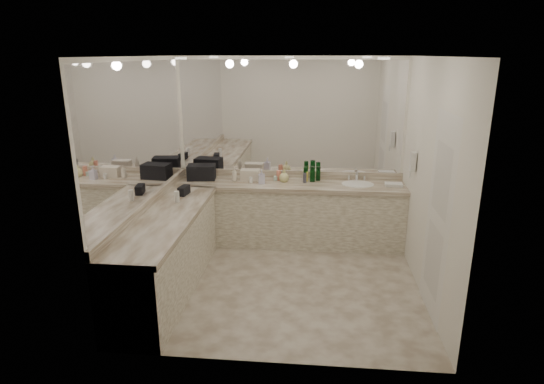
# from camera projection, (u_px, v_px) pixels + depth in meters

# --- Properties ---
(floor) EXTENTS (3.20, 3.20, 0.00)m
(floor) POSITION_uv_depth(u_px,v_px,m) (282.00, 282.00, 5.46)
(floor) COLOR #BFB4A2
(floor) RESTS_ON ground
(ceiling) EXTENTS (3.20, 3.20, 0.00)m
(ceiling) POSITION_uv_depth(u_px,v_px,m) (284.00, 56.00, 4.70)
(ceiling) COLOR white
(ceiling) RESTS_ON floor
(wall_back) EXTENTS (3.20, 0.02, 2.60)m
(wall_back) POSITION_uv_depth(u_px,v_px,m) (290.00, 150.00, 6.51)
(wall_back) COLOR white
(wall_back) RESTS_ON floor
(wall_left) EXTENTS (0.02, 3.00, 2.60)m
(wall_left) POSITION_uv_depth(u_px,v_px,m) (145.00, 174.00, 5.23)
(wall_left) COLOR white
(wall_left) RESTS_ON floor
(wall_right) EXTENTS (0.02, 3.00, 2.60)m
(wall_right) POSITION_uv_depth(u_px,v_px,m) (430.00, 181.00, 4.94)
(wall_right) COLOR white
(wall_right) RESTS_ON floor
(vanity_back_base) EXTENTS (3.20, 0.60, 0.84)m
(vanity_back_base) POSITION_uv_depth(u_px,v_px,m) (289.00, 215.00, 6.48)
(vanity_back_base) COLOR silver
(vanity_back_base) RESTS_ON floor
(vanity_back_top) EXTENTS (3.20, 0.64, 0.06)m
(vanity_back_top) POSITION_uv_depth(u_px,v_px,m) (289.00, 185.00, 6.34)
(vanity_back_top) COLOR beige
(vanity_back_top) RESTS_ON vanity_back_base
(vanity_left_base) EXTENTS (0.60, 2.40, 0.84)m
(vanity_left_base) POSITION_uv_depth(u_px,v_px,m) (167.00, 256.00, 5.17)
(vanity_left_base) COLOR silver
(vanity_left_base) RESTS_ON floor
(vanity_left_top) EXTENTS (0.64, 2.42, 0.06)m
(vanity_left_top) POSITION_uv_depth(u_px,v_px,m) (165.00, 219.00, 5.04)
(vanity_left_top) COLOR beige
(vanity_left_top) RESTS_ON vanity_left_base
(backsplash_back) EXTENTS (3.20, 0.04, 0.10)m
(backsplash_back) POSITION_uv_depth(u_px,v_px,m) (290.00, 174.00, 6.59)
(backsplash_back) COLOR beige
(backsplash_back) RESTS_ON vanity_back_top
(backsplash_left) EXTENTS (0.04, 3.00, 0.10)m
(backsplash_left) POSITION_uv_depth(u_px,v_px,m) (149.00, 203.00, 5.33)
(backsplash_left) COLOR beige
(backsplash_left) RESTS_ON vanity_left_top
(mirror_back) EXTENTS (3.12, 0.01, 1.55)m
(mirror_back) POSITION_uv_depth(u_px,v_px,m) (291.00, 117.00, 6.36)
(mirror_back) COLOR white
(mirror_back) RESTS_ON wall_back
(mirror_left) EXTENTS (0.01, 2.92, 1.55)m
(mirror_left) POSITION_uv_depth(u_px,v_px,m) (142.00, 133.00, 5.09)
(mirror_left) COLOR white
(mirror_left) RESTS_ON wall_left
(sink) EXTENTS (0.44, 0.44, 0.03)m
(sink) POSITION_uv_depth(u_px,v_px,m) (358.00, 185.00, 6.26)
(sink) COLOR white
(sink) RESTS_ON vanity_back_top
(faucet) EXTENTS (0.24, 0.16, 0.14)m
(faucet) POSITION_uv_depth(u_px,v_px,m) (357.00, 176.00, 6.44)
(faucet) COLOR silver
(faucet) RESTS_ON vanity_back_top
(wall_phone) EXTENTS (0.06, 0.10, 0.24)m
(wall_phone) POSITION_uv_depth(u_px,v_px,m) (413.00, 162.00, 5.59)
(wall_phone) COLOR white
(wall_phone) RESTS_ON wall_right
(door) EXTENTS (0.02, 0.82, 2.10)m
(door) POSITION_uv_depth(u_px,v_px,m) (438.00, 218.00, 4.54)
(door) COLOR white
(door) RESTS_ON wall_right
(black_toiletry_bag) EXTENTS (0.42, 0.29, 0.22)m
(black_toiletry_bag) POSITION_uv_depth(u_px,v_px,m) (202.00, 172.00, 6.48)
(black_toiletry_bag) COLOR black
(black_toiletry_bag) RESTS_ON vanity_back_top
(black_bag_spill) EXTENTS (0.12, 0.21, 0.11)m
(black_bag_spill) POSITION_uv_depth(u_px,v_px,m) (184.00, 191.00, 5.78)
(black_bag_spill) COLOR black
(black_bag_spill) RESTS_ON vanity_left_top
(cream_cosmetic_case) EXTENTS (0.27, 0.17, 0.16)m
(cream_cosmetic_case) POSITION_uv_depth(u_px,v_px,m) (250.00, 175.00, 6.45)
(cream_cosmetic_case) COLOR beige
(cream_cosmetic_case) RESTS_ON vanity_back_top
(hand_towel) EXTENTS (0.24, 0.17, 0.04)m
(hand_towel) POSITION_uv_depth(u_px,v_px,m) (394.00, 185.00, 6.18)
(hand_towel) COLOR white
(hand_towel) RESTS_ON vanity_back_top
(lotion_left) EXTENTS (0.06, 0.06, 0.14)m
(lotion_left) POSITION_uv_depth(u_px,v_px,m) (177.00, 197.00, 5.49)
(lotion_left) COLOR white
(lotion_left) RESTS_ON vanity_left_top
(soap_bottle_a) EXTENTS (0.10, 0.10, 0.19)m
(soap_bottle_a) POSITION_uv_depth(u_px,v_px,m) (234.00, 174.00, 6.41)
(soap_bottle_a) COLOR silver
(soap_bottle_a) RESTS_ON vanity_back_top
(soap_bottle_b) EXTENTS (0.10, 0.10, 0.20)m
(soap_bottle_b) POSITION_uv_depth(u_px,v_px,m) (262.00, 177.00, 6.27)
(soap_bottle_b) COLOR silver
(soap_bottle_b) RESTS_ON vanity_back_top
(soap_bottle_c) EXTENTS (0.17, 0.17, 0.18)m
(soap_bottle_c) POSITION_uv_depth(u_px,v_px,m) (284.00, 176.00, 6.36)
(soap_bottle_c) COLOR #E3DE8E
(soap_bottle_c) RESTS_ON vanity_back_top
(green_bottle_0) EXTENTS (0.06, 0.06, 0.20)m
(green_bottle_0) POSITION_uv_depth(u_px,v_px,m) (306.00, 174.00, 6.40)
(green_bottle_0) COLOR #0A4D17
(green_bottle_0) RESTS_ON vanity_back_top
(green_bottle_1) EXTENTS (0.06, 0.06, 0.20)m
(green_bottle_1) POSITION_uv_depth(u_px,v_px,m) (318.00, 174.00, 6.42)
(green_bottle_1) COLOR #0A4D17
(green_bottle_1) RESTS_ON vanity_back_top
(green_bottle_2) EXTENTS (0.07, 0.07, 0.22)m
(green_bottle_2) POSITION_uv_depth(u_px,v_px,m) (312.00, 174.00, 6.37)
(green_bottle_2) COLOR #0A4D17
(green_bottle_2) RESTS_ON vanity_back_top
(amenity_bottle_0) EXTENTS (0.04, 0.04, 0.10)m
(amenity_bottle_0) POSITION_uv_depth(u_px,v_px,m) (252.00, 178.00, 6.41)
(amenity_bottle_0) COLOR #F2D84C
(amenity_bottle_0) RESTS_ON vanity_back_top
(amenity_bottle_1) EXTENTS (0.05, 0.05, 0.06)m
(amenity_bottle_1) POSITION_uv_depth(u_px,v_px,m) (206.00, 178.00, 6.46)
(amenity_bottle_1) COLOR #E0B28C
(amenity_bottle_1) RESTS_ON vanity_back_top
(amenity_bottle_2) EXTENTS (0.07, 0.07, 0.14)m
(amenity_bottle_2) POSITION_uv_depth(u_px,v_px,m) (279.00, 175.00, 6.45)
(amenity_bottle_2) COLOR #E57F66
(amenity_bottle_2) RESTS_ON vanity_back_top
(amenity_bottle_3) EXTENTS (0.05, 0.05, 0.08)m
(amenity_bottle_3) POSITION_uv_depth(u_px,v_px,m) (251.00, 180.00, 6.33)
(amenity_bottle_3) COLOR white
(amenity_bottle_3) RESTS_ON vanity_back_top
(amenity_bottle_4) EXTENTS (0.06, 0.06, 0.06)m
(amenity_bottle_4) POSITION_uv_depth(u_px,v_px,m) (276.00, 178.00, 6.45)
(amenity_bottle_4) COLOR silver
(amenity_bottle_4) RESTS_ON vanity_back_top
(amenity_bottle_5) EXTENTS (0.05, 0.05, 0.14)m
(amenity_bottle_5) POSITION_uv_depth(u_px,v_px,m) (305.00, 178.00, 6.32)
(amenity_bottle_5) COLOR #3F3F4C
(amenity_bottle_5) RESTS_ON vanity_back_top
(amenity_bottle_6) EXTENTS (0.05, 0.05, 0.12)m
(amenity_bottle_6) POSITION_uv_depth(u_px,v_px,m) (248.00, 175.00, 6.49)
(amenity_bottle_6) COLOR #3F3F4C
(amenity_bottle_6) RESTS_ON vanity_back_top
(amenity_bottle_7) EXTENTS (0.04, 0.04, 0.14)m
(amenity_bottle_7) POSITION_uv_depth(u_px,v_px,m) (307.00, 176.00, 6.40)
(amenity_bottle_7) COLOR #F2D84C
(amenity_bottle_7) RESTS_ON vanity_back_top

